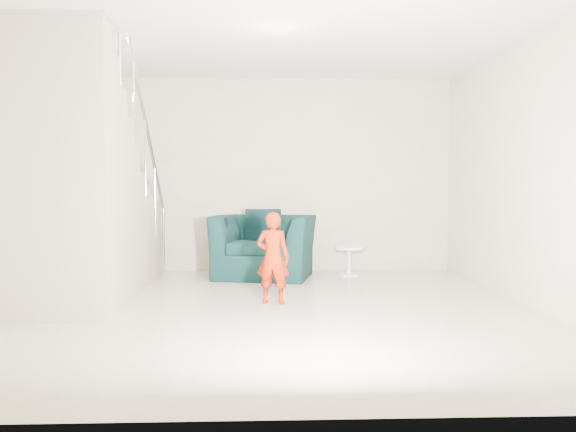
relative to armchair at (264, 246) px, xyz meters
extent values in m
plane|color=tan|center=(0.12, -2.14, -0.40)|extent=(5.50, 5.50, 0.00)
plane|color=silver|center=(0.12, -2.14, 2.30)|extent=(5.50, 5.50, 0.00)
plane|color=#B6AC94|center=(0.12, 0.61, 0.95)|extent=(5.00, 0.00, 5.00)
plane|color=#B6AC94|center=(0.12, -4.89, 0.95)|extent=(5.00, 0.00, 5.00)
plane|color=#B6AC94|center=(-2.38, -2.14, 0.95)|extent=(0.00, 5.50, 5.50)
plane|color=#B6AC94|center=(2.62, -2.14, 0.95)|extent=(0.00, 5.50, 5.50)
imported|color=black|center=(0.00, 0.00, 0.00)|extent=(1.45, 1.33, 0.81)
imported|color=#932904|center=(0.09, -1.80, 0.06)|extent=(0.38, 0.30, 0.94)
cylinder|color=white|center=(1.12, 0.03, -0.03)|extent=(0.40, 0.40, 0.04)
cylinder|color=white|center=(1.12, 0.03, -0.23)|extent=(0.06, 0.06, 0.36)
cylinder|color=white|center=(1.12, 0.03, -0.39)|extent=(0.28, 0.28, 0.03)
cube|color=#ADA089|center=(-1.88, 0.21, -0.27)|extent=(1.00, 0.30, 0.27)
cube|color=#ADA089|center=(-1.88, -0.09, -0.13)|extent=(1.00, 0.30, 0.54)
cube|color=#ADA089|center=(-1.88, -0.39, 0.00)|extent=(1.00, 0.30, 0.81)
cube|color=#ADA089|center=(-1.88, -0.69, 0.14)|extent=(1.00, 0.30, 1.08)
cube|color=#ADA089|center=(-1.88, -0.99, 0.27)|extent=(1.00, 0.30, 1.35)
cube|color=#ADA089|center=(-1.88, -1.29, 0.41)|extent=(1.00, 0.30, 1.62)
cube|color=#ADA089|center=(-1.88, -1.59, 0.54)|extent=(1.00, 0.30, 1.89)
cube|color=#ADA089|center=(-1.88, -1.89, 0.68)|extent=(1.00, 0.30, 2.16)
cube|color=#ADA089|center=(-1.88, -2.19, 0.81)|extent=(1.00, 0.30, 2.43)
cube|color=#ADA089|center=(-1.88, -2.49, 0.95)|extent=(1.00, 0.30, 2.70)
cylinder|color=silver|center=(-1.38, -1.14, 1.85)|extent=(0.04, 3.03, 2.73)
cylinder|color=silver|center=(-1.38, 0.36, 0.10)|extent=(0.04, 0.04, 1.00)
cube|color=black|center=(-0.01, 0.26, 0.24)|extent=(0.48, 0.23, 0.48)
cube|color=black|center=(-0.49, -0.01, 0.10)|extent=(0.05, 0.49, 0.55)
cube|color=black|center=(0.16, -1.80, 0.41)|extent=(0.03, 0.05, 0.10)
camera|label=1|loc=(0.00, -7.97, 0.81)|focal=38.00mm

